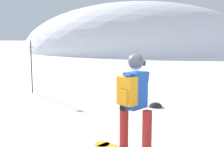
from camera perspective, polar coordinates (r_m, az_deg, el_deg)
The scene contains 4 objects.
ridge_peak_main at distance 40.66m, azimuth 5.80°, elevation 4.81°, with size 33.27×29.94×13.89m.
snowboarder_main at distance 4.35m, azimuth 4.65°, elevation -6.35°, with size 1.38×1.38×1.71m.
piste_marker_near at distance 9.94m, azimuth -16.56°, elevation 2.17°, with size 0.20×0.20×1.88m.
rock_dark at distance 7.86m, azimuth 9.11°, elevation -6.96°, with size 0.39×0.33×0.27m.
Camera 1 is at (0.18, -3.79, 1.97)m, focal length 43.59 mm.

